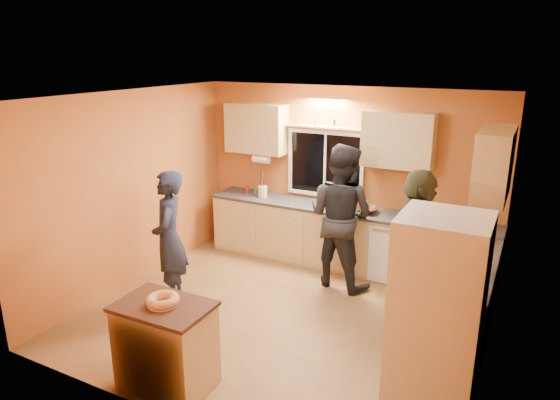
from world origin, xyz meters
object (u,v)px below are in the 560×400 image
Objects in this scene: island at (166,345)px; person_right at (414,263)px; refrigerator at (437,316)px; person_center at (340,216)px; person_left at (169,239)px.

island is 0.45× the size of person_right.
island is at bearing 120.51° from person_right.
person_center is (-1.62, 1.95, 0.07)m from refrigerator.
person_center is at bearing 100.22° from person_left.
person_center reaches higher than island.
refrigerator is 1.06× the size of person_left.
person_right is (1.23, -1.13, 0.02)m from person_center.
refrigerator is at bearing 50.68° from person_left.
person_center is 0.98× the size of person_right.
refrigerator is 0.91× the size of person_right.
person_right reaches higher than island.
person_center is 1.67m from person_right.
person_right reaches higher than refrigerator.
person_left is at bearing 85.58° from person_right.
person_left is 0.87× the size of person_right.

